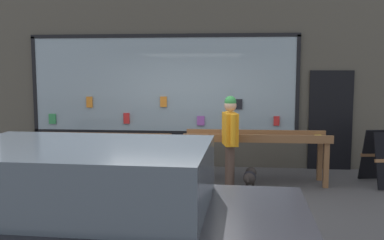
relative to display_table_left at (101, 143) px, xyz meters
name	(u,v)px	position (x,y,z in m)	size (l,w,h in m)	color
ground_plane	(170,196)	(1.48, -1.02, -0.69)	(40.00, 40.00, 0.00)	#474444
shopfront_facade	(185,82)	(1.49, 1.37, 1.15)	(8.55, 0.29, 3.71)	#4C473D
display_table_left	(101,143)	(0.00, 0.00, 0.00)	(2.67, 0.61, 0.86)	brown
display_table_right	(256,142)	(2.97, 0.00, 0.08)	(2.67, 0.71, 0.95)	brown
person_browsing	(230,135)	(2.48, -0.53, 0.27)	(0.30, 0.65, 1.66)	#4C382D
small_dog	(250,177)	(2.83, -0.66, -0.43)	(0.26, 0.59, 0.40)	black
sandwich_board_sign	(381,158)	(5.24, 0.03, -0.19)	(0.57, 0.90, 0.99)	black
parked_car	(83,216)	(1.14, -4.22, 0.05)	(4.20, 2.05, 1.41)	black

